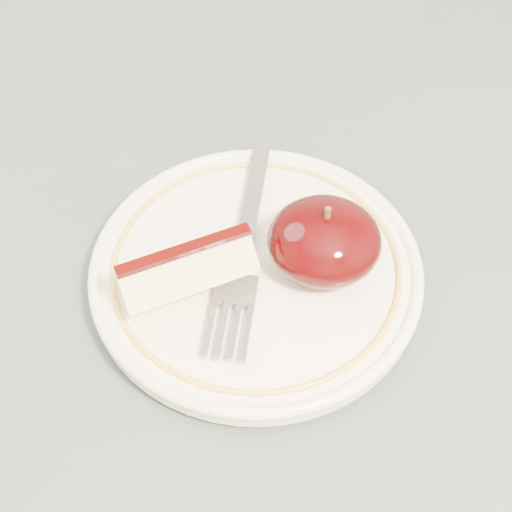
# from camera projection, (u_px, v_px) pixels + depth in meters

# --- Properties ---
(table) EXTENTS (0.90, 0.90, 0.75)m
(table) POSITION_uv_depth(u_px,v_px,m) (262.00, 394.00, 0.53)
(table) COLOR brown
(table) RESTS_ON ground
(plate) EXTENTS (0.22, 0.22, 0.02)m
(plate) POSITION_uv_depth(u_px,v_px,m) (256.00, 269.00, 0.48)
(plate) COLOR white
(plate) RESTS_ON table
(apple_half) EXTENTS (0.07, 0.07, 0.05)m
(apple_half) POSITION_uv_depth(u_px,v_px,m) (324.00, 241.00, 0.46)
(apple_half) COLOR black
(apple_half) RESTS_ON plate
(apple_wedge) EXTENTS (0.09, 0.08, 0.04)m
(apple_wedge) POSITION_uv_depth(u_px,v_px,m) (186.00, 270.00, 0.45)
(apple_wedge) COLOR beige
(apple_wedge) RESTS_ON plate
(fork) EXTENTS (0.03, 0.19, 0.00)m
(fork) POSITION_uv_depth(u_px,v_px,m) (244.00, 243.00, 0.48)
(fork) COLOR gray
(fork) RESTS_ON plate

